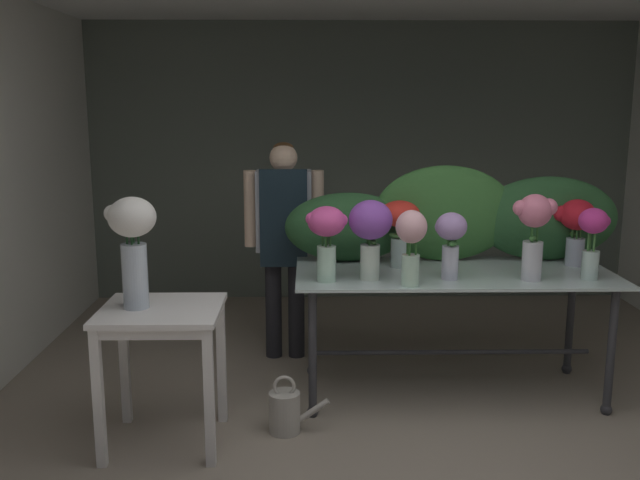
% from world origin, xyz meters
% --- Properties ---
extents(ground_plane, '(8.71, 8.71, 0.00)m').
position_xyz_m(ground_plane, '(0.00, 1.98, 0.00)').
color(ground_plane, gray).
extents(wall_back, '(5.20, 0.12, 2.60)m').
position_xyz_m(wall_back, '(0.00, 3.96, 1.30)').
color(wall_back, slate).
rests_on(wall_back, ground).
extents(display_table_glass, '(2.00, 0.86, 0.83)m').
position_xyz_m(display_table_glass, '(0.42, 1.57, 0.70)').
color(display_table_glass, silver).
rests_on(display_table_glass, ground).
extents(side_table_white, '(0.65, 0.60, 0.78)m').
position_xyz_m(side_table_white, '(-1.30, 0.93, 0.67)').
color(side_table_white, white).
rests_on(side_table_white, ground).
extents(florist, '(0.58, 0.24, 1.59)m').
position_xyz_m(florist, '(-0.67, 2.27, 0.98)').
color(florist, '#232328').
rests_on(florist, ground).
extents(foliage_backdrop, '(2.24, 0.32, 0.64)m').
position_xyz_m(foliage_backdrop, '(0.46, 1.88, 1.10)').
color(foliage_backdrop, '#28562D').
rests_on(foliage_backdrop, display_table_glass).
extents(vase_lilac_dahlias, '(0.19, 0.19, 0.41)m').
position_xyz_m(vase_lilac_dahlias, '(0.35, 1.37, 1.07)').
color(vase_lilac_dahlias, silver).
rests_on(vase_lilac_dahlias, display_table_glass).
extents(vase_scarlet_hydrangea, '(0.26, 0.26, 0.43)m').
position_xyz_m(vase_scarlet_hydrangea, '(0.09, 1.69, 1.11)').
color(vase_scarlet_hydrangea, silver).
rests_on(vase_scarlet_hydrangea, display_table_glass).
extents(vase_crimson_roses, '(0.29, 0.23, 0.44)m').
position_xyz_m(vase_crimson_roses, '(1.24, 1.72, 1.10)').
color(vase_crimson_roses, silver).
rests_on(vase_crimson_roses, display_table_glass).
extents(vase_rosy_snapdragons, '(0.26, 0.20, 0.52)m').
position_xyz_m(vase_rosy_snapdragons, '(0.84, 1.34, 1.14)').
color(vase_rosy_snapdragons, silver).
rests_on(vase_rosy_snapdragons, display_table_glass).
extents(vase_magenta_peonies, '(0.18, 0.17, 0.44)m').
position_xyz_m(vase_magenta_peonies, '(1.20, 1.35, 1.09)').
color(vase_magenta_peonies, silver).
rests_on(vase_magenta_peonies, display_table_glass).
extents(vase_fuchsia_anemones, '(0.25, 0.23, 0.45)m').
position_xyz_m(vase_fuchsia_anemones, '(-0.39, 1.33, 1.11)').
color(vase_fuchsia_anemones, silver).
rests_on(vase_fuchsia_anemones, display_table_glass).
extents(vase_violet_tulips, '(0.26, 0.26, 0.48)m').
position_xyz_m(vase_violet_tulips, '(-0.13, 1.37, 1.13)').
color(vase_violet_tulips, silver).
rests_on(vase_violet_tulips, display_table_glass).
extents(vase_blush_carnations, '(0.18, 0.18, 0.45)m').
position_xyz_m(vase_blush_carnations, '(0.09, 1.22, 1.09)').
color(vase_blush_carnations, silver).
rests_on(vase_blush_carnations, display_table_glass).
extents(vase_white_roses_tall, '(0.28, 0.25, 0.60)m').
position_xyz_m(vase_white_roses_tall, '(-1.43, 0.93, 1.15)').
color(vase_white_roses_tall, silver).
rests_on(vase_white_roses_tall, side_table_white).
extents(watering_can, '(0.35, 0.18, 0.34)m').
position_xyz_m(watering_can, '(-0.63, 1.04, 0.13)').
color(watering_can, '#B7B2A8').
rests_on(watering_can, ground).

